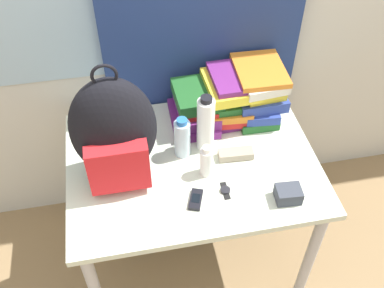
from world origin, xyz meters
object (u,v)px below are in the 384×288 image
book_stack_left (196,106)px  sunscreen_bottle (206,161)px  cell_phone (196,199)px  camera_pouch (288,194)px  sunglasses_case (236,154)px  water_bottle (182,138)px  book_stack_right (258,92)px  book_stack_center (230,96)px  wristwatch (225,190)px  sports_bottle (206,124)px  backpack (114,133)px

book_stack_left → sunscreen_bottle: book_stack_left is taller
cell_phone → camera_pouch: size_ratio=1.04×
sunglasses_case → camera_pouch: size_ratio=1.46×
book_stack_left → water_bottle: size_ratio=1.44×
book_stack_left → sunscreen_bottle: size_ratio=1.87×
book_stack_right → sunscreen_bottle: 0.45m
book_stack_center → book_stack_right: 0.13m
book_stack_left → wristwatch: size_ratio=3.23×
water_bottle → sports_bottle: (0.11, 0.02, 0.04)m
camera_pouch → sunscreen_bottle: bearing=145.8°
cell_phone → book_stack_center: bearing=61.5°
book_stack_right → cell_phone: bearing=-129.7°
sports_bottle → sunscreen_bottle: sports_bottle is taller
book_stack_center → cell_phone: bearing=-118.5°
cell_phone → wristwatch: 0.13m
sports_bottle → camera_pouch: 0.45m
book_stack_right → camera_pouch: 0.53m
book_stack_left → cell_phone: bearing=-101.5°
water_bottle → book_stack_left: bearing=63.2°
book_stack_center → wristwatch: bearing=-105.9°
sports_bottle → water_bottle: bearing=-166.8°
backpack → book_stack_center: size_ratio=1.94×
book_stack_center → camera_pouch: (0.11, -0.52, -0.09)m
book_stack_center → sports_bottle: sports_bottle is taller
backpack → sunscreen_bottle: backpack is taller
wristwatch → sunscreen_bottle: bearing=116.5°
backpack → camera_pouch: backpack is taller
sunglasses_case → wristwatch: size_ratio=1.73×
book_stack_right → wristwatch: bearing=-120.4°
book_stack_center → sports_bottle: bearing=-131.1°
water_bottle → cell_phone: bearing=-88.8°
sports_bottle → sunglasses_case: bearing=-38.8°
book_stack_center → sports_bottle: size_ratio=1.00×
water_bottle → sunscreen_bottle: size_ratio=1.30×
backpack → book_stack_right: bearing=20.9°
sports_bottle → sunglasses_case: size_ratio=1.82×
camera_pouch → backpack: bearing=157.2°
book_stack_left → cell_phone: book_stack_left is taller
water_bottle → cell_phone: (0.01, -0.27, -0.09)m
wristwatch → cell_phone: bearing=-169.0°
water_bottle → sunglasses_case: water_bottle is taller
sunglasses_case → wristwatch: 0.20m
cell_phone → wristwatch: cell_phone is taller
sunscreen_bottle → book_stack_right: bearing=46.2°
book_stack_left → sports_bottle: sports_bottle is taller
cell_phone → book_stack_left: bearing=78.5°
book_stack_right → sports_bottle: bearing=-148.9°
water_bottle → cell_phone: water_bottle is taller
sunscreen_bottle → camera_pouch: 0.35m
sports_bottle → sunglasses_case: (0.12, -0.09, -0.12)m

